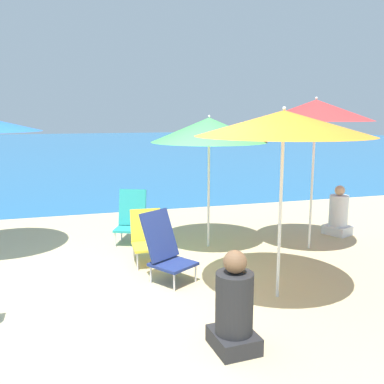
{
  "coord_description": "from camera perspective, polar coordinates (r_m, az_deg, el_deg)",
  "views": [
    {
      "loc": [
        -0.67,
        -4.45,
        2.1
      ],
      "look_at": [
        1.04,
        1.31,
        1.0
      ],
      "focal_mm": 40.0,
      "sensor_mm": 36.0,
      "label": 1
    }
  ],
  "objects": [
    {
      "name": "ground_plane",
      "position": [
        4.97,
        -7.51,
        -14.71
      ],
      "size": [
        60.0,
        60.0,
        0.0
      ],
      "primitive_type": "plane",
      "color": "#C6B284"
    },
    {
      "name": "sea_water",
      "position": [
        29.2,
        -15.26,
        5.86
      ],
      "size": [
        60.0,
        40.0,
        0.01
      ],
      "color": "#23669E",
      "rests_on": "ground"
    },
    {
      "name": "beach_umbrella_red",
      "position": [
        6.78,
        16.18,
        10.4
      ],
      "size": [
        1.71,
        1.71,
        2.35
      ],
      "color": "white",
      "rests_on": "ground"
    },
    {
      "name": "beach_umbrella_green",
      "position": [
        6.63,
        2.29,
        8.26
      ],
      "size": [
        1.8,
        1.8,
        2.08
      ],
      "color": "white",
      "rests_on": "ground"
    },
    {
      "name": "beach_umbrella_orange",
      "position": [
        4.8,
        12.12,
        8.92
      ],
      "size": [
        1.95,
        1.95,
        2.18
      ],
      "color": "white",
      "rests_on": "ground"
    },
    {
      "name": "beach_chair_yellow",
      "position": [
        6.17,
        -5.99,
        -5.89
      ],
      "size": [
        0.46,
        0.58,
        0.75
      ],
      "rotation": [
        0.0,
        0.0,
        -0.04
      ],
      "color": "silver",
      "rests_on": "ground"
    },
    {
      "name": "beach_chair_teal",
      "position": [
        7.13,
        -8.11,
        -3.27
      ],
      "size": [
        0.61,
        0.64,
        0.87
      ],
      "rotation": [
        0.0,
        0.0,
        -0.41
      ],
      "color": "silver",
      "rests_on": "ground"
    },
    {
      "name": "beach_chair_navy",
      "position": [
        5.47,
        -3.56,
        -7.45
      ],
      "size": [
        0.72,
        0.76,
        0.88
      ],
      "rotation": [
        0.0,
        0.0,
        0.57
      ],
      "color": "silver",
      "rests_on": "ground"
    },
    {
      "name": "person_seated_near",
      "position": [
        3.98,
        5.64,
        -15.29
      ],
      "size": [
        0.4,
        0.47,
        0.93
      ],
      "rotation": [
        0.0,
        0.0,
        0.07
      ],
      "color": "#262628",
      "rests_on": "ground"
    },
    {
      "name": "person_seated_far",
      "position": [
        7.95,
        18.93,
        -2.88
      ],
      "size": [
        0.49,
        0.53,
        0.88
      ],
      "rotation": [
        0.0,
        0.0,
        0.39
      ],
      "color": "silver",
      "rests_on": "ground"
    },
    {
      "name": "seagull",
      "position": [
        8.56,
        -6.27,
        -2.95
      ],
      "size": [
        0.27,
        0.11,
        0.23
      ],
      "color": "gold",
      "rests_on": "ground"
    }
  ]
}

